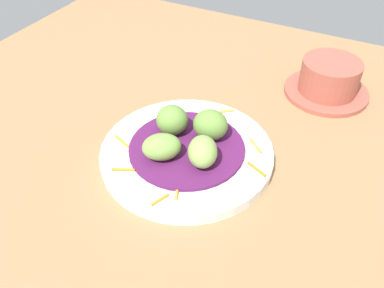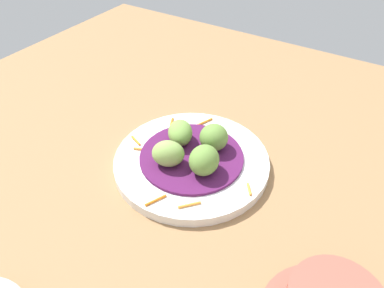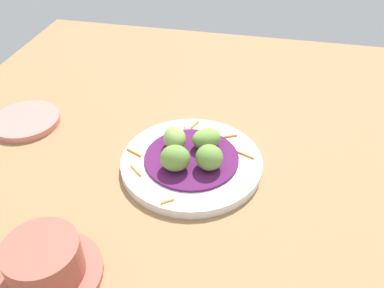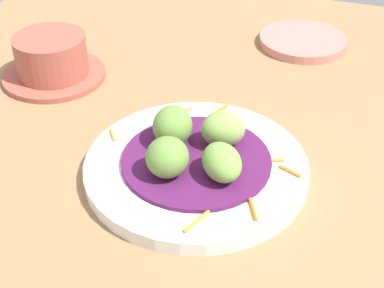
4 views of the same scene
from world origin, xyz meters
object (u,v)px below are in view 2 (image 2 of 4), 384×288
(guac_scoop_back, at_px, (214,137))
(main_plate, at_px, (192,162))
(guac_scoop_right, at_px, (204,160))
(guac_scoop_left, at_px, (180,133))
(guac_scoop_center, at_px, (168,154))

(guac_scoop_back, bearing_deg, main_plate, -30.30)
(main_plate, bearing_deg, guac_scoop_right, 59.70)
(guac_scoop_left, bearing_deg, guac_scoop_right, 59.70)
(guac_scoop_center, height_order, guac_scoop_right, guac_scoop_right)
(guac_scoop_left, height_order, guac_scoop_back, guac_scoop_back)
(main_plate, distance_m, guac_scoop_right, 0.05)
(main_plate, xyz_separation_m, guac_scoop_left, (-0.02, -0.04, 0.03))
(main_plate, relative_size, guac_scoop_left, 4.64)
(main_plate, distance_m, guac_scoop_center, 0.05)
(main_plate, bearing_deg, guac_scoop_center, -30.30)
(main_plate, xyz_separation_m, guac_scoop_center, (0.04, -0.02, 0.03))
(main_plate, height_order, guac_scoop_back, guac_scoop_back)
(guac_scoop_left, relative_size, guac_scoop_back, 1.15)
(guac_scoop_left, bearing_deg, guac_scoop_center, 14.70)
(guac_scoop_right, height_order, guac_scoop_back, guac_scoop_right)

